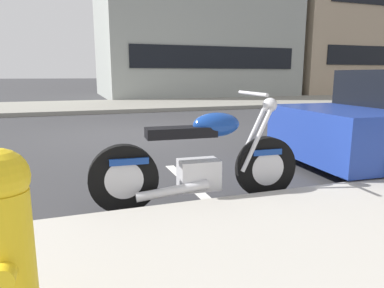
{
  "coord_description": "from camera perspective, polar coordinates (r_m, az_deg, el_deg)",
  "views": [
    {
      "loc": [
        -1.3,
        -7.48,
        1.29
      ],
      "look_at": [
        -0.11,
        -4.08,
        0.58
      ],
      "focal_mm": 32.67,
      "sensor_mm": 36.0,
      "label": 1
    }
  ],
  "objects": [
    {
      "name": "sidewalk_far_curb",
      "position": [
        19.67,
        23.54,
        6.74
      ],
      "size": [
        120.0,
        5.0,
        0.14
      ],
      "primitive_type": "cube",
      "color": "gray",
      "rests_on": "ground"
    },
    {
      "name": "parking_stall_stripe",
      "position": [
        4.05,
        0.53,
        -7.31
      ],
      "size": [
        0.12,
        2.2,
        0.01
      ],
      "primitive_type": "cube",
      "color": "silver",
      "rests_on": "ground"
    },
    {
      "name": "townhouse_far_uphill",
      "position": [
        29.97,
        22.87,
        18.46
      ],
      "size": [
        13.17,
        11.32,
        11.0
      ],
      "color": "tan",
      "rests_on": "ground"
    },
    {
      "name": "townhouse_behind_pole",
      "position": [
        22.85,
        -0.78,
        20.3
      ],
      "size": [
        10.52,
        9.37,
        9.79
      ],
      "color": "#939993",
      "rests_on": "ground"
    },
    {
      "name": "parked_motorcycle",
      "position": [
        3.48,
        1.46,
        -3.02
      ],
      "size": [
        2.14,
        0.62,
        1.13
      ],
      "rotation": [
        0.0,
        0.0,
        -0.06
      ],
      "color": "black",
      "rests_on": "ground"
    },
    {
      "name": "fire_hydrant",
      "position": [
        1.72,
        -28.06,
        -13.98
      ],
      "size": [
        0.24,
        0.36,
        0.86
      ],
      "color": "gold",
      "rests_on": "sidewalk_near_curb"
    },
    {
      "name": "ground_plane",
      "position": [
        7.7,
        -9.23,
        1.42
      ],
      "size": [
        260.0,
        260.0,
        0.0
      ],
      "primitive_type": "plane",
      "color": "#333335"
    }
  ]
}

